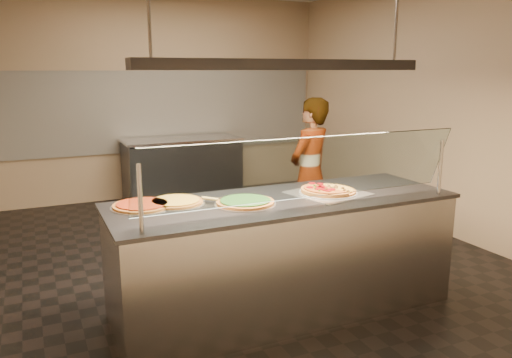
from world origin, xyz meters
name	(u,v)px	position (x,y,z in m)	size (l,w,h in m)	color
ground	(242,259)	(0.00, 0.00, -0.01)	(5.00, 6.00, 0.02)	black
wall_back	(164,98)	(0.00, 3.01, 1.50)	(5.00, 0.02, 3.00)	tan
wall_front	(509,166)	(0.00, -3.01, 1.50)	(5.00, 0.02, 3.00)	tan
wall_right	(437,105)	(2.51, 0.00, 1.50)	(0.02, 6.00, 3.00)	tan
tile_band	(165,111)	(0.00, 2.98, 1.30)	(4.90, 0.02, 1.20)	silver
serving_counter	(283,254)	(-0.14, -1.17, 0.47)	(2.73, 0.94, 0.93)	#B7B7BC
sneeze_guard	(307,169)	(-0.14, -1.51, 1.23)	(2.49, 0.18, 0.54)	#B7B7BC
perforated_tray	(328,193)	(0.26, -1.17, 0.94)	(0.65, 0.65, 0.01)	silver
half_pizza_pepperoni	(317,190)	(0.16, -1.17, 0.96)	(0.32, 0.48, 0.05)	brown
half_pizza_sausage	(339,189)	(0.37, -1.17, 0.96)	(0.32, 0.48, 0.04)	brown
pizza_spinach	(245,202)	(-0.48, -1.19, 0.95)	(0.47, 0.47, 0.03)	silver
pizza_cheese	(176,201)	(-0.95, -0.95, 0.94)	(0.44, 0.44, 0.03)	silver
pizza_tomato	(142,205)	(-1.20, -0.95, 0.94)	(0.45, 0.45, 0.03)	silver
pizza_spatula	(218,198)	(-0.64, -1.05, 0.96)	(0.28, 0.17, 0.02)	#B7B7BC
prep_table	(182,169)	(0.12, 2.55, 0.47)	(1.70, 0.74, 0.93)	#3C3C41
worker	(310,173)	(0.84, 0.09, 0.81)	(0.59, 0.39, 1.63)	#322C38
heat_lamp_housing	(286,65)	(-0.14, -1.17, 1.95)	(2.30, 0.18, 0.08)	#3C3C41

